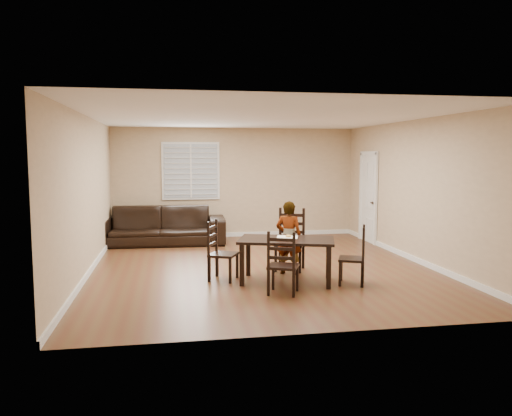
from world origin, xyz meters
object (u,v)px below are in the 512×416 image
at_px(dining_table, 287,244).
at_px(sofa, 160,226).
at_px(chair_near, 291,241).
at_px(chair_right, 359,258).
at_px(chair_far, 282,267).
at_px(donut, 288,236).
at_px(chair_left, 217,253).
at_px(child, 289,238).

height_order(dining_table, sofa, sofa).
bearing_deg(dining_table, sofa, 135.26).
height_order(dining_table, chair_near, chair_near).
distance_m(dining_table, sofa, 4.38).
bearing_deg(sofa, chair_right, -51.08).
height_order(dining_table, chair_far, chair_far).
bearing_deg(chair_near, sofa, 152.08).
bearing_deg(donut, chair_left, 170.20).
distance_m(chair_left, child, 1.27).
distance_m(chair_left, chair_right, 2.29).
distance_m(child, donut, 0.39).
bearing_deg(donut, chair_right, -26.37).
xyz_separation_m(dining_table, chair_right, (1.09, -0.35, -0.19)).
bearing_deg(child, dining_table, 102.18).
bearing_deg(chair_far, donut, -85.99).
xyz_separation_m(child, sofa, (-2.21, 3.35, -0.20)).
relative_size(chair_near, chair_left, 1.12).
relative_size(chair_far, child, 0.75).
height_order(dining_table, child, child).
height_order(dining_table, donut, donut).
distance_m(chair_right, sofa, 5.26).
relative_size(chair_left, chair_right, 1.05).
bearing_deg(donut, sofa, 119.76).
distance_m(chair_near, chair_far, 1.77).
height_order(chair_far, donut, chair_far).
relative_size(chair_right, child, 0.74).
relative_size(dining_table, sofa, 0.57).
bearing_deg(chair_far, chair_left, -29.78).
height_order(child, sofa, child).
relative_size(chair_left, donut, 9.63).
bearing_deg(chair_far, dining_table, -85.02).
relative_size(chair_right, donut, 9.20).
xyz_separation_m(chair_far, chair_left, (-0.84, 1.11, 0.01)).
relative_size(chair_left, child, 0.78).
bearing_deg(child, chair_right, 166.29).
bearing_deg(sofa, chair_near, -49.07).
bearing_deg(chair_near, chair_right, -35.02).
xyz_separation_m(chair_left, donut, (1.16, -0.20, 0.28)).
relative_size(dining_table, chair_left, 1.72).
distance_m(chair_near, child, 0.45).
bearing_deg(chair_left, sofa, 40.12).
bearing_deg(chair_left, chair_far, -118.11).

